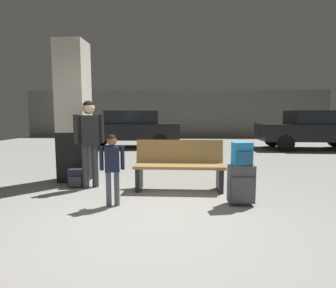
# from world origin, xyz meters

# --- Properties ---
(ground_plane) EXTENTS (18.00, 18.00, 0.10)m
(ground_plane) POSITION_xyz_m (0.00, 4.00, -0.05)
(ground_plane) COLOR gray
(garage_back_wall) EXTENTS (18.00, 0.12, 2.80)m
(garage_back_wall) POSITION_xyz_m (0.00, 12.86, 1.40)
(garage_back_wall) COLOR slate
(garage_back_wall) RESTS_ON ground_plane
(structural_pillar) EXTENTS (0.57, 0.57, 2.79)m
(structural_pillar) POSITION_xyz_m (-1.72, 2.09, 1.38)
(structural_pillar) COLOR black
(structural_pillar) RESTS_ON ground_plane
(bench) EXTENTS (1.60, 0.53, 0.89)m
(bench) POSITION_xyz_m (0.42, 1.52, 0.44)
(bench) COLOR #9E7A42
(bench) RESTS_ON ground_plane
(suitcase) EXTENTS (0.39, 0.24, 0.60)m
(suitcase) POSITION_xyz_m (1.35, 0.71, 0.32)
(suitcase) COLOR #4C4C51
(suitcase) RESTS_ON ground_plane
(backpack_bright) EXTENTS (0.30, 0.23, 0.34)m
(backpack_bright) POSITION_xyz_m (1.35, 0.71, 0.77)
(backpack_bright) COLOR #268CD8
(backpack_bright) RESTS_ON suitcase
(child) EXTENTS (0.35, 0.20, 1.06)m
(child) POSITION_xyz_m (-0.56, 0.57, 0.66)
(child) COLOR #4C5160
(child) RESTS_ON ground_plane
(adult) EXTENTS (0.47, 0.35, 1.60)m
(adult) POSITION_xyz_m (-1.23, 1.55, 0.99)
(adult) COLOR #38383D
(adult) RESTS_ON ground_plane
(backpack_dark_floor) EXTENTS (0.30, 0.22, 0.34)m
(backpack_dark_floor) POSITION_xyz_m (-1.51, 1.56, 0.17)
(backpack_dark_floor) COLOR #1E232D
(backpack_dark_floor) RESTS_ON ground_plane
(parked_car_far) EXTENTS (4.22, 2.03, 1.51)m
(parked_car_far) POSITION_xyz_m (-1.69, 7.77, 0.81)
(parked_car_far) COLOR black
(parked_car_far) RESTS_ON ground_plane
(parked_car_side) EXTENTS (4.13, 1.86, 1.51)m
(parked_car_side) POSITION_xyz_m (5.63, 7.48, 0.81)
(parked_car_side) COLOR black
(parked_car_side) RESTS_ON ground_plane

